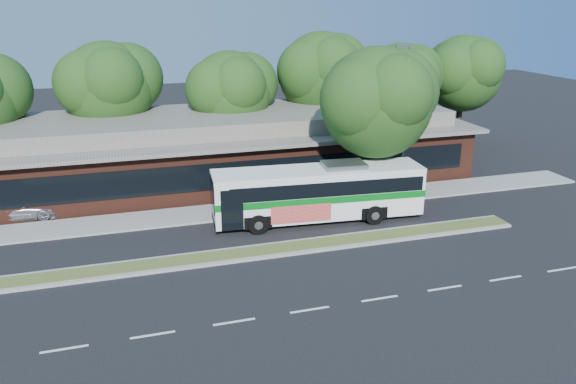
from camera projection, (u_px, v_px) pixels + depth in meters
The scene contains 13 objects.
ground at pixel (275, 257), 26.43m from camera, with size 120.00×120.00×0.00m, color black.
median_strip at pixel (272, 250), 26.95m from camera, with size 26.00×1.10×0.15m, color #485223.
sidewalk at pixel (245, 209), 32.21m from camera, with size 44.00×2.60×0.12m, color gray.
plaza_building at pixel (223, 147), 37.50m from camera, with size 33.20×11.20×4.45m.
lamp_post at pixel (404, 118), 32.88m from camera, with size 0.93×0.18×9.07m.
tree_bg_b at pixel (114, 84), 37.25m from camera, with size 6.69×6.00×9.00m.
tree_bg_c at pixel (235, 90), 38.70m from camera, with size 6.24×5.60×8.26m.
tree_bg_d at pixel (326, 72), 41.27m from camera, with size 6.91×6.20×9.37m.
tree_bg_e at pixel (405, 80), 42.21m from camera, with size 6.47×5.80×8.50m.
tree_bg_f at pixel (467, 71), 44.66m from camera, with size 6.69×6.00×8.92m.
transit_bus at pixel (319, 189), 30.25m from camera, with size 11.55×3.35×3.20m.
sedan at pixel (18, 208), 30.84m from camera, with size 1.78×4.38×1.27m, color #BABCC2.
sidewalk_tree at pixel (383, 99), 31.50m from camera, with size 6.94×6.23×9.14m.
Camera 1 is at (-6.37, -23.15, 11.49)m, focal length 35.00 mm.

